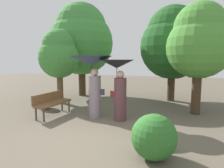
{
  "coord_description": "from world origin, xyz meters",
  "views": [
    {
      "loc": [
        2.11,
        -4.03,
        2.01
      ],
      "look_at": [
        0.0,
        2.56,
        1.14
      ],
      "focal_mm": 30.75,
      "sensor_mm": 36.0,
      "label": 1
    }
  ],
  "objects_px": {
    "park_bench": "(52,102)",
    "tree_mid_left": "(81,39)",
    "person_right": "(118,78)",
    "person_left": "(92,71)",
    "tree_near_left": "(59,54)",
    "tree_mid_right": "(173,42)",
    "tree_near_right": "(199,41)"
  },
  "relations": [
    {
      "from": "person_left",
      "to": "tree_near_right",
      "type": "relative_size",
      "value": 0.53
    },
    {
      "from": "tree_near_right",
      "to": "tree_mid_left",
      "type": "height_order",
      "value": "tree_mid_left"
    },
    {
      "from": "tree_mid_right",
      "to": "person_left",
      "type": "bearing_deg",
      "value": -124.77
    },
    {
      "from": "person_right",
      "to": "tree_mid_right",
      "type": "distance_m",
      "value": 4.38
    },
    {
      "from": "park_bench",
      "to": "tree_mid_left",
      "type": "distance_m",
      "value": 4.86
    },
    {
      "from": "person_left",
      "to": "tree_near_left",
      "type": "bearing_deg",
      "value": 53.4
    },
    {
      "from": "tree_near_right",
      "to": "tree_near_left",
      "type": "bearing_deg",
      "value": 178.78
    },
    {
      "from": "person_right",
      "to": "tree_mid_left",
      "type": "height_order",
      "value": "tree_mid_left"
    },
    {
      "from": "tree_mid_right",
      "to": "person_right",
      "type": "bearing_deg",
      "value": -113.29
    },
    {
      "from": "park_bench",
      "to": "tree_mid_right",
      "type": "bearing_deg",
      "value": -38.68
    },
    {
      "from": "person_right",
      "to": "tree_near_right",
      "type": "distance_m",
      "value": 3.26
    },
    {
      "from": "tree_mid_left",
      "to": "tree_mid_right",
      "type": "xyz_separation_m",
      "value": [
        4.83,
        0.03,
        -0.32
      ]
    },
    {
      "from": "person_left",
      "to": "park_bench",
      "type": "distance_m",
      "value": 1.88
    },
    {
      "from": "person_left",
      "to": "tree_mid_left",
      "type": "xyz_separation_m",
      "value": [
        -2.24,
        3.7,
        1.54
      ]
    },
    {
      "from": "park_bench",
      "to": "person_left",
      "type": "bearing_deg",
      "value": -72.31
    },
    {
      "from": "person_left",
      "to": "tree_mid_right",
      "type": "height_order",
      "value": "tree_mid_right"
    },
    {
      "from": "park_bench",
      "to": "person_right",
      "type": "bearing_deg",
      "value": -78.17
    },
    {
      "from": "person_right",
      "to": "tree_near_left",
      "type": "relative_size",
      "value": 0.59
    },
    {
      "from": "tree_near_left",
      "to": "tree_mid_right",
      "type": "relative_size",
      "value": 0.74
    },
    {
      "from": "person_right",
      "to": "tree_near_left",
      "type": "xyz_separation_m",
      "value": [
        -3.32,
        1.72,
        0.85
      ]
    },
    {
      "from": "park_bench",
      "to": "tree_mid_left",
      "type": "height_order",
      "value": "tree_mid_left"
    },
    {
      "from": "tree_near_left",
      "to": "tree_mid_right",
      "type": "bearing_deg",
      "value": 22.81
    },
    {
      "from": "tree_mid_right",
      "to": "tree_near_right",
      "type": "bearing_deg",
      "value": -67.45
    },
    {
      "from": "person_left",
      "to": "tree_mid_right",
      "type": "xyz_separation_m",
      "value": [
        2.59,
        3.73,
        1.22
      ]
    },
    {
      "from": "tree_near_right",
      "to": "tree_mid_right",
      "type": "xyz_separation_m",
      "value": [
        -0.92,
        2.21,
        0.18
      ]
    },
    {
      "from": "person_left",
      "to": "tree_mid_left",
      "type": "distance_m",
      "value": 4.59
    },
    {
      "from": "tree_near_left",
      "to": "tree_mid_left",
      "type": "bearing_deg",
      "value": 86.67
    },
    {
      "from": "tree_near_right",
      "to": "tree_mid_right",
      "type": "height_order",
      "value": "tree_mid_right"
    },
    {
      "from": "person_right",
      "to": "tree_mid_left",
      "type": "relative_size",
      "value": 0.4
    },
    {
      "from": "person_right",
      "to": "tree_near_right",
      "type": "bearing_deg",
      "value": -59.8
    },
    {
      "from": "tree_near_left",
      "to": "tree_mid_right",
      "type": "distance_m",
      "value": 5.41
    },
    {
      "from": "person_right",
      "to": "tree_mid_left",
      "type": "distance_m",
      "value": 5.24
    }
  ]
}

